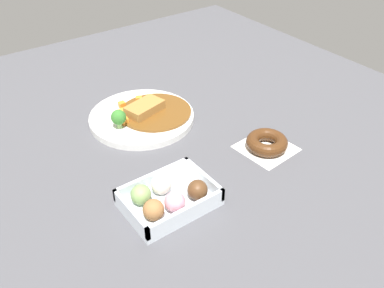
{
  "coord_description": "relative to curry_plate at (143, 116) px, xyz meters",
  "views": [
    {
      "loc": [
        -0.44,
        -0.72,
        0.62
      ],
      "look_at": [
        0.03,
        -0.07,
        0.03
      ],
      "focal_mm": 38.82,
      "sensor_mm": 36.0,
      "label": 1
    }
  ],
  "objects": [
    {
      "name": "chocolate_ring_donut",
      "position": [
        0.18,
        -0.29,
        0.0
      ],
      "size": [
        0.14,
        0.14,
        0.03
      ],
      "color": "white",
      "rests_on": "ground_plane"
    },
    {
      "name": "curry_plate",
      "position": [
        0.0,
        0.0,
        0.0
      ],
      "size": [
        0.28,
        0.28,
        0.07
      ],
      "color": "white",
      "rests_on": "ground_plane"
    },
    {
      "name": "donut_box",
      "position": [
        -0.13,
        -0.32,
        0.01
      ],
      "size": [
        0.19,
        0.14,
        0.06
      ],
      "color": "silver",
      "rests_on": "ground_plane"
    },
    {
      "name": "ground_plane",
      "position": [
        -0.01,
        -0.14,
        -0.01
      ],
      "size": [
        1.6,
        1.6,
        0.0
      ],
      "primitive_type": "plane",
      "color": "#4C4C51"
    }
  ]
}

